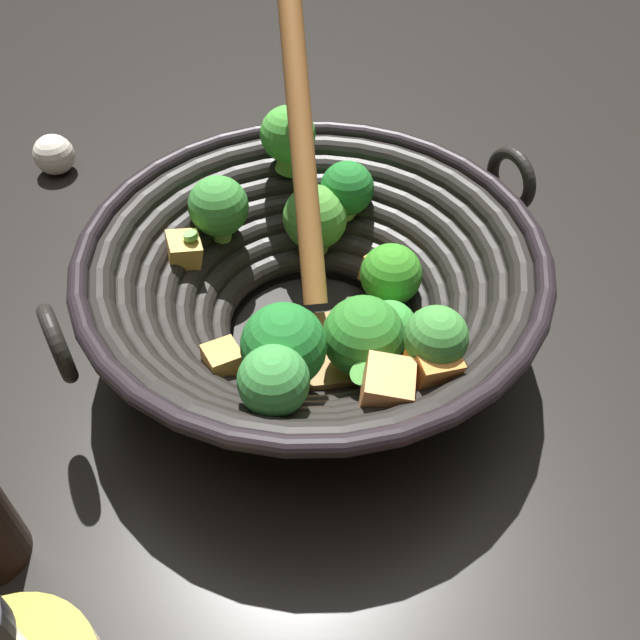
# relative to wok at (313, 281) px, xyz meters

# --- Properties ---
(ground_plane) EXTENTS (4.00, 4.00, 0.00)m
(ground_plane) POSITION_rel_wok_xyz_m (-0.00, 0.00, -0.07)
(ground_plane) COLOR black
(wok) EXTENTS (0.35, 0.35, 0.25)m
(wok) POSITION_rel_wok_xyz_m (0.00, 0.00, 0.00)
(wok) COLOR black
(wok) RESTS_ON ground
(garlic_bulb) EXTENTS (0.04, 0.04, 0.04)m
(garlic_bulb) POSITION_rel_wok_xyz_m (0.16, 0.33, -0.05)
(garlic_bulb) COLOR silver
(garlic_bulb) RESTS_ON ground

